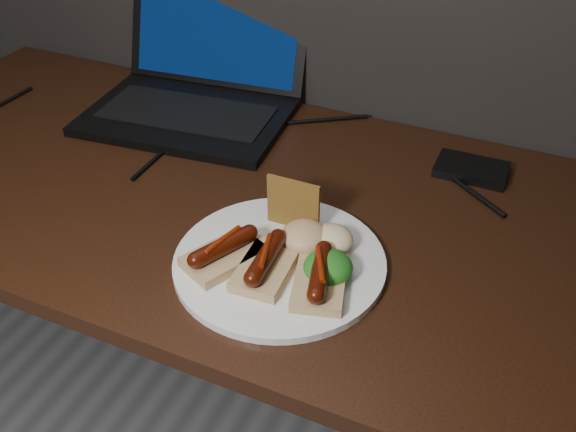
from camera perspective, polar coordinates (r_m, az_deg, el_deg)
The scene contains 12 objects.
desk at distance 1.19m, azimuth -8.12°, elevation -0.41°, with size 1.40×0.70×0.75m.
laptop at distance 1.35m, azimuth -8.00°, elevation 11.49°, with size 0.43×0.40×0.25m.
hard_drive at distance 1.19m, azimuth 15.98°, elevation 4.00°, with size 0.12×0.08×0.02m, color black.
desk_cables at distance 1.26m, azimuth -6.78°, elevation 7.00°, with size 1.04×0.39×0.01m.
plate at distance 0.94m, azimuth -0.75°, elevation -4.11°, with size 0.31×0.31×0.01m, color white.
bread_sausage_left at distance 0.93m, azimuth -5.73°, elevation -3.23°, with size 0.11×0.13×0.04m.
bread_sausage_center at distance 0.91m, azimuth -1.98°, elevation -4.23°, with size 0.08×0.12×0.04m.
bread_sausage_right at distance 0.88m, azimuth 2.85°, elevation -5.49°, with size 0.10×0.13×0.04m.
crispbread at distance 0.97m, azimuth 0.47°, elevation 1.07°, with size 0.09×0.01×0.09m, color olive.
salad_greens at distance 0.90m, azimuth 3.60°, elevation -4.57°, with size 0.07×0.07×0.04m, color #136117.
salsa_mound at distance 0.95m, azimuth 1.52°, elevation -1.82°, with size 0.07×0.07×0.04m, color #9F300F.
coleslaw_mound at distance 0.95m, azimuth 3.90°, elevation -2.06°, with size 0.06×0.06×0.04m, color white.
Camera 1 is at (0.54, 0.59, 1.37)m, focal length 40.00 mm.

